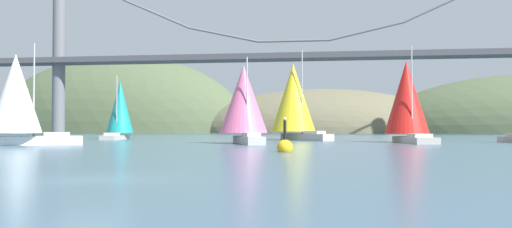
{
  "coord_description": "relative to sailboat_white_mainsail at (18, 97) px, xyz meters",
  "views": [
    {
      "loc": [
        7.78,
        -16.39,
        1.72
      ],
      "look_at": [
        0.0,
        38.46,
        3.06
      ],
      "focal_mm": 37.19,
      "sensor_mm": 36.0,
      "label": 1
    }
  ],
  "objects": [
    {
      "name": "sailboat_teal_sail",
      "position": [
        -0.0,
        24.16,
        -0.34
      ],
      "size": [
        3.85,
        7.15,
        8.75
      ],
      "color": "#B7B2A8",
      "rests_on": "ground_plane"
    },
    {
      "name": "ground_plane",
      "position": [
        21.27,
        -29.47,
        -4.49
      ],
      "size": [
        360.0,
        360.0,
        0.0
      ],
      "primitive_type": "plane",
      "color": "#426075"
    },
    {
      "name": "sailboat_yellow_sail",
      "position": [
        24.25,
        23.17,
        0.82
      ],
      "size": [
        9.33,
        9.21,
        11.64
      ],
      "color": "#B7B2A8",
      "rests_on": "ground_plane"
    },
    {
      "name": "suspension_bridge",
      "position": [
        21.27,
        65.53,
        13.46
      ],
      "size": [
        141.73,
        6.0,
        40.16
      ],
      "color": "slate",
      "rests_on": "ground_plane"
    },
    {
      "name": "headland_left",
      "position": [
        -33.73,
        105.53,
        -4.49
      ],
      "size": [
        78.22,
        44.0,
        46.1
      ],
      "primitive_type": "ellipsoid",
      "color": "#4C5B3D",
      "rests_on": "ground_plane"
    },
    {
      "name": "sailboat_white_mainsail",
      "position": [
        0.0,
        0.0,
        0.0
      ],
      "size": [
        8.92,
        7.36,
        9.65
      ],
      "color": "white",
      "rests_on": "ground_plane"
    },
    {
      "name": "channel_buoy",
      "position": [
        25.92,
        -9.78,
        -4.12
      ],
      "size": [
        1.1,
        1.1,
        2.64
      ],
      "color": "gold",
      "rests_on": "ground_plane"
    },
    {
      "name": "headland_center",
      "position": [
        26.27,
        105.53,
        -4.49
      ],
      "size": [
        73.94,
        44.0,
        24.81
      ],
      "primitive_type": "ellipsoid",
      "color": "#6B664C",
      "rests_on": "ground_plane"
    },
    {
      "name": "sailboat_red_spinnaker",
      "position": [
        37.32,
        13.87,
        0.15
      ],
      "size": [
        5.57,
        9.81,
        10.36
      ],
      "color": "#B7B2A8",
      "rests_on": "ground_plane"
    },
    {
      "name": "sailboat_pink_spinnaker",
      "position": [
        20.19,
        7.76,
        -0.13
      ],
      "size": [
        6.43,
        8.62,
        8.73
      ],
      "color": "#B7B2A8",
      "rests_on": "ground_plane"
    }
  ]
}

